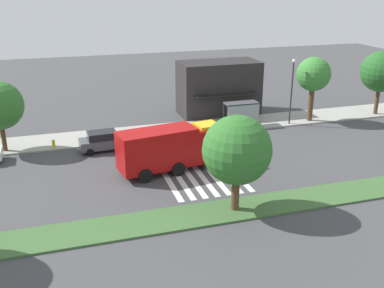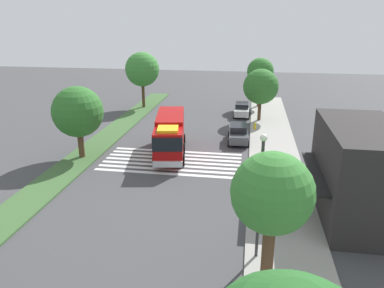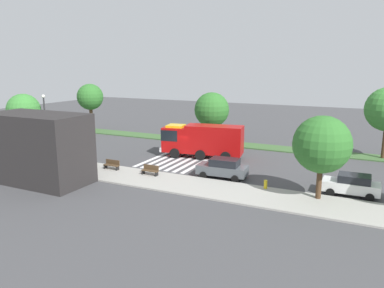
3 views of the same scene
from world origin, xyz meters
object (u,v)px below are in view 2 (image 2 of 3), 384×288
object	(u,v)px
parked_car_mid	(238,133)
street_lamp	(260,188)
sidewalk_tree_west	(261,87)
median_tree_west	(78,112)
fire_hydrant	(255,126)
sidewalk_tree_east	(272,195)
bench_near_shelter	(266,179)
fire_truck	(170,134)
sidewalk_tree_far_west	(260,72)
bench_west_of_shelter	(264,159)
parked_car_west	(242,109)
median_tree_far_west	(142,69)
bus_stop_shelter	(268,186)

from	to	relation	value
parked_car_mid	street_lamp	xyz separation A→B (m)	(19.67, 1.80, 3.21)
sidewalk_tree_west	median_tree_west	size ratio (longest dim) A/B	0.97
fire_hydrant	sidewalk_tree_east	bearing A→B (deg)	1.07
bench_near_shelter	sidewalk_tree_east	distance (m)	12.69
bench_near_shelter	street_lamp	bearing A→B (deg)	-4.43
bench_near_shelter	street_lamp	size ratio (longest dim) A/B	0.23
fire_truck	median_tree_west	xyz separation A→B (m)	(1.99, -7.81, 2.30)
fire_truck	bench_near_shelter	distance (m)	10.30
median_tree_west	fire_hydrant	bearing A→B (deg)	126.14
parked_car_mid	sidewalk_tree_far_west	xyz separation A→B (m)	(-16.38, 2.20, 4.13)
bench_west_of_shelter	median_tree_west	size ratio (longest dim) A/B	0.25
parked_car_west	sidewalk_tree_far_west	xyz separation A→B (m)	(-5.64, 2.20, 4.16)
sidewalk_tree_east	median_tree_far_west	xyz separation A→B (m)	(-35.52, -16.11, 0.29)
parked_car_mid	sidewalk_tree_west	bearing A→B (deg)	162.24
median_tree_west	fire_hydrant	xyz separation A→B (m)	(-11.40, 15.61, -3.84)
bench_near_shelter	median_tree_west	world-z (taller)	median_tree_west
bus_stop_shelter	median_tree_west	xyz separation A→B (m)	(-7.49, -16.39, 2.44)
bus_stop_shelter	street_lamp	distance (m)	5.67
street_lamp	sidewalk_tree_east	distance (m)	2.89
bench_west_of_shelter	street_lamp	distance (m)	14.01
bench_near_shelter	sidewalk_tree_west	world-z (taller)	sidewalk_tree_west
sidewalk_tree_east	street_lamp	bearing A→B (deg)	-171.51
bench_west_of_shelter	sidewalk_tree_west	world-z (taller)	sidewalk_tree_west
parked_car_mid	sidewalk_tree_far_west	size ratio (longest dim) A/B	0.67
parked_car_mid	median_tree_west	world-z (taller)	median_tree_west
street_lamp	fire_hydrant	world-z (taller)	street_lamp
median_tree_far_west	fire_hydrant	bearing A→B (deg)	60.62
median_tree_far_west	bench_west_of_shelter	bearing A→B (deg)	40.39
median_tree_west	median_tree_far_west	bearing A→B (deg)	180.00
bench_west_of_shelter	parked_car_west	bearing A→B (deg)	-171.53
parked_car_west	bus_stop_shelter	world-z (taller)	bus_stop_shelter
bench_west_of_shelter	street_lamp	world-z (taller)	street_lamp
bus_stop_shelter	sidewalk_tree_west	distance (m)	23.19
street_lamp	median_tree_west	xyz separation A→B (m)	(-12.66, -15.71, 0.21)
sidewalk_tree_east	median_tree_far_west	distance (m)	39.01
bus_stop_shelter	bench_west_of_shelter	xyz separation A→B (m)	(-8.37, 0.03, -1.30)
street_lamp	sidewalk_tree_west	bearing A→B (deg)	179.19
parked_car_mid	sidewalk_tree_west	world-z (taller)	sidewalk_tree_west
fire_truck	sidewalk_tree_west	xyz separation A→B (m)	(-13.58, 8.29, 2.26)
bus_stop_shelter	street_lamp	xyz separation A→B (m)	(5.17, -0.68, 2.24)
parked_car_west	street_lamp	distance (m)	30.63
sidewalk_tree_east	median_tree_far_west	bearing A→B (deg)	-155.61
bench_west_of_shelter	sidewalk_tree_east	bearing A→B (deg)	-1.10
street_lamp	fire_truck	bearing A→B (deg)	-151.68
fire_truck	sidewalk_tree_east	xyz separation A→B (m)	(17.33, 8.29, 3.10)
bench_near_shelter	fire_hydrant	world-z (taller)	bench_near_shelter
sidewalk_tree_east	median_tree_west	xyz separation A→B (m)	(-15.34, -16.11, -0.80)
parked_car_west	parked_car_mid	xyz separation A→B (m)	(10.74, -0.00, 0.04)
bus_stop_shelter	sidewalk_tree_west	size ratio (longest dim) A/B	0.56
sidewalk_tree_far_west	sidewalk_tree_west	size ratio (longest dim) A/B	1.08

